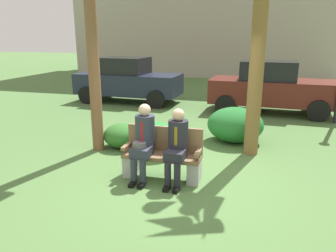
{
  "coord_description": "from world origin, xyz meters",
  "views": [
    {
      "loc": [
        1.21,
        -5.07,
        2.42
      ],
      "look_at": [
        -0.27,
        0.33,
        0.85
      ],
      "focal_mm": 34.17,
      "sensor_mm": 36.0,
      "label": 1
    }
  ],
  "objects_px": {
    "park_bench": "(163,156)",
    "shrub_mid_lawn": "(154,138)",
    "seated_man_left": "(143,138)",
    "shrub_near_bench": "(122,135)",
    "parked_car_far": "(271,87)",
    "seated_man_right": "(177,142)",
    "shrub_far_lawn": "(235,125)",
    "parked_car_near": "(128,80)"
  },
  "relations": [
    {
      "from": "seated_man_left",
      "to": "seated_man_right",
      "type": "height_order",
      "value": "seated_man_left"
    },
    {
      "from": "shrub_far_lawn",
      "to": "parked_car_near",
      "type": "height_order",
      "value": "parked_car_near"
    },
    {
      "from": "parked_car_near",
      "to": "shrub_far_lawn",
      "type": "bearing_deg",
      "value": -41.63
    },
    {
      "from": "shrub_far_lawn",
      "to": "parked_car_far",
      "type": "height_order",
      "value": "parked_car_far"
    },
    {
      "from": "seated_man_left",
      "to": "shrub_far_lawn",
      "type": "relative_size",
      "value": 1.0
    },
    {
      "from": "parked_car_far",
      "to": "seated_man_right",
      "type": "bearing_deg",
      "value": -106.02
    },
    {
      "from": "seated_man_left",
      "to": "shrub_mid_lawn",
      "type": "distance_m",
      "value": 1.32
    },
    {
      "from": "seated_man_right",
      "to": "shrub_far_lawn",
      "type": "distance_m",
      "value": 2.67
    },
    {
      "from": "shrub_near_bench",
      "to": "parked_car_far",
      "type": "distance_m",
      "value": 5.57
    },
    {
      "from": "seated_man_left",
      "to": "shrub_mid_lawn",
      "type": "bearing_deg",
      "value": 99.39
    },
    {
      "from": "seated_man_right",
      "to": "shrub_mid_lawn",
      "type": "xyz_separation_m",
      "value": [
        -0.8,
        1.24,
        -0.37
      ]
    },
    {
      "from": "park_bench",
      "to": "parked_car_near",
      "type": "relative_size",
      "value": 0.34
    },
    {
      "from": "shrub_mid_lawn",
      "to": "parked_car_near",
      "type": "height_order",
      "value": "parked_car_near"
    },
    {
      "from": "shrub_near_bench",
      "to": "shrub_far_lawn",
      "type": "relative_size",
      "value": 0.66
    },
    {
      "from": "parked_car_far",
      "to": "shrub_far_lawn",
      "type": "bearing_deg",
      "value": -104.67
    },
    {
      "from": "parked_car_far",
      "to": "shrub_mid_lawn",
      "type": "bearing_deg",
      "value": -118.2
    },
    {
      "from": "park_bench",
      "to": "shrub_mid_lawn",
      "type": "relative_size",
      "value": 1.26
    },
    {
      "from": "park_bench",
      "to": "seated_man_left",
      "type": "xyz_separation_m",
      "value": [
        -0.31,
        -0.12,
        0.34
      ]
    },
    {
      "from": "seated_man_left",
      "to": "parked_car_near",
      "type": "xyz_separation_m",
      "value": [
        -2.87,
        6.32,
        0.1
      ]
    },
    {
      "from": "seated_man_left",
      "to": "park_bench",
      "type": "bearing_deg",
      "value": 21.46
    },
    {
      "from": "park_bench",
      "to": "seated_man_left",
      "type": "bearing_deg",
      "value": -158.54
    },
    {
      "from": "shrub_mid_lawn",
      "to": "parked_car_near",
      "type": "xyz_separation_m",
      "value": [
        -2.66,
        5.08,
        0.5
      ]
    },
    {
      "from": "seated_man_left",
      "to": "parked_car_far",
      "type": "distance_m",
      "value": 6.31
    },
    {
      "from": "shrub_near_bench",
      "to": "parked_car_near",
      "type": "bearing_deg",
      "value": 110.74
    },
    {
      "from": "park_bench",
      "to": "seated_man_right",
      "type": "xyz_separation_m",
      "value": [
        0.28,
        -0.12,
        0.32
      ]
    },
    {
      "from": "parked_car_near",
      "to": "parked_car_far",
      "type": "height_order",
      "value": "same"
    },
    {
      "from": "park_bench",
      "to": "shrub_mid_lawn",
      "type": "distance_m",
      "value": 1.24
    },
    {
      "from": "park_bench",
      "to": "shrub_far_lawn",
      "type": "xyz_separation_m",
      "value": [
        1.09,
        2.4,
        0.01
      ]
    },
    {
      "from": "parked_car_near",
      "to": "parked_car_far",
      "type": "relative_size",
      "value": 1.0
    },
    {
      "from": "park_bench",
      "to": "seated_man_right",
      "type": "relative_size",
      "value": 1.07
    },
    {
      "from": "park_bench",
      "to": "shrub_mid_lawn",
      "type": "height_order",
      "value": "park_bench"
    },
    {
      "from": "shrub_mid_lawn",
      "to": "parked_car_near",
      "type": "distance_m",
      "value": 5.75
    },
    {
      "from": "seated_man_right",
      "to": "park_bench",
      "type": "bearing_deg",
      "value": 156.78
    },
    {
      "from": "seated_man_right",
      "to": "shrub_far_lawn",
      "type": "height_order",
      "value": "seated_man_right"
    },
    {
      "from": "parked_car_near",
      "to": "parked_car_far",
      "type": "bearing_deg",
      "value": -4.85
    },
    {
      "from": "parked_car_near",
      "to": "parked_car_far",
      "type": "xyz_separation_m",
      "value": [
        5.15,
        -0.44,
        0.0
      ]
    },
    {
      "from": "seated_man_left",
      "to": "shrub_far_lawn",
      "type": "xyz_separation_m",
      "value": [
        1.4,
        2.52,
        -0.32
      ]
    },
    {
      "from": "parked_car_far",
      "to": "parked_car_near",
      "type": "bearing_deg",
      "value": 175.15
    },
    {
      "from": "park_bench",
      "to": "shrub_near_bench",
      "type": "relative_size",
      "value": 1.57
    },
    {
      "from": "seated_man_left",
      "to": "shrub_mid_lawn",
      "type": "relative_size",
      "value": 1.22
    },
    {
      "from": "seated_man_left",
      "to": "shrub_near_bench",
      "type": "height_order",
      "value": "seated_man_left"
    },
    {
      "from": "park_bench",
      "to": "parked_car_far",
      "type": "xyz_separation_m",
      "value": [
        1.97,
        5.76,
        0.44
      ]
    }
  ]
}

